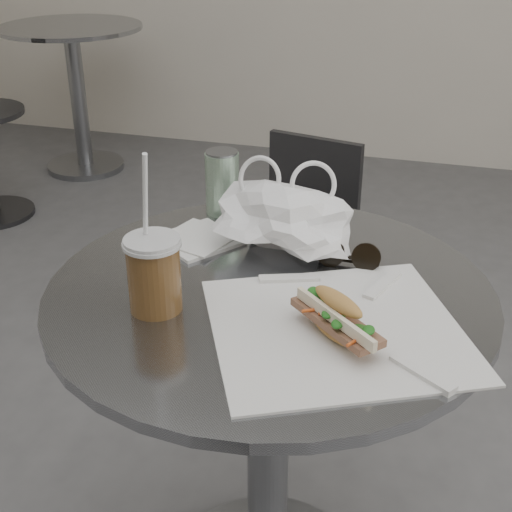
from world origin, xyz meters
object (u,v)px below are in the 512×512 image
(sunglasses, at_px, (348,257))
(drink_can, at_px, (222,182))
(iced_coffee, at_px, (154,273))
(chair_far, at_px, (292,274))
(banh_mi, at_px, (337,318))
(cafe_table, at_px, (268,415))
(bg_table, at_px, (77,81))

(sunglasses, relative_size, drink_can, 0.87)
(iced_coffee, height_order, sunglasses, iced_coffee)
(chair_far, height_order, iced_coffee, iced_coffee)
(banh_mi, xyz_separation_m, drink_can, (-0.31, 0.40, 0.03))
(banh_mi, relative_size, iced_coffee, 0.76)
(cafe_table, distance_m, chair_far, 0.84)
(drink_can, bearing_deg, bg_table, 126.56)
(cafe_table, xyz_separation_m, banh_mi, (0.13, -0.12, 0.31))
(chair_far, bearing_deg, sunglasses, 123.14)
(cafe_table, xyz_separation_m, bg_table, (-1.60, 2.20, -0.00))
(sunglasses, bearing_deg, banh_mi, -85.36)
(bg_table, relative_size, chair_far, 1.06)
(cafe_table, bearing_deg, chair_far, 100.10)
(sunglasses, bearing_deg, chair_far, 109.90)
(bg_table, xyz_separation_m, sunglasses, (1.71, -2.09, 0.29))
(banh_mi, distance_m, iced_coffee, 0.29)
(cafe_table, distance_m, sunglasses, 0.33)
(bg_table, relative_size, iced_coffee, 2.77)
(banh_mi, xyz_separation_m, sunglasses, (-0.02, 0.23, -0.02))
(iced_coffee, relative_size, sunglasses, 2.32)
(cafe_table, distance_m, drink_can, 0.47)
(sunglasses, bearing_deg, iced_coffee, -141.00)
(sunglasses, height_order, drink_can, drink_can)
(banh_mi, height_order, sunglasses, banh_mi)
(iced_coffee, xyz_separation_m, drink_can, (-0.02, 0.39, 0.00))
(cafe_table, height_order, sunglasses, sunglasses)
(sunglasses, bearing_deg, drink_can, 149.62)
(sunglasses, xyz_separation_m, drink_can, (-0.29, 0.17, 0.05))
(chair_far, relative_size, sunglasses, 6.05)
(cafe_table, height_order, bg_table, same)
(cafe_table, relative_size, bg_table, 1.03)
(iced_coffee, bearing_deg, chair_far, 89.14)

